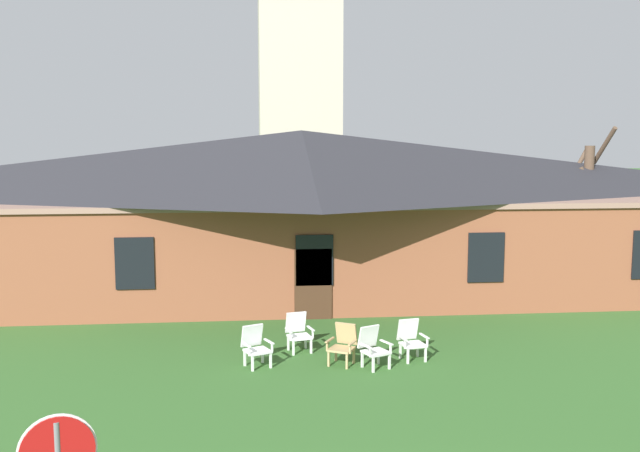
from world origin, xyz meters
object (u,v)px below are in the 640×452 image
object	(u,v)px
lawn_chair_near_door	(298,331)
lawn_chair_right_end	(411,339)
lawn_chair_by_porch	(255,345)
lawn_chair_left_end	(343,343)
lawn_chair_middle	(373,346)

from	to	relation	value
lawn_chair_near_door	lawn_chair_right_end	distance (m)	2.83
lawn_chair_by_porch	lawn_chair_near_door	distance (m)	1.54
lawn_chair_near_door	lawn_chair_left_end	distance (m)	1.52
lawn_chair_left_end	lawn_chair_right_end	xyz separation A→B (m)	(1.67, 0.21, 0.00)
lawn_chair_by_porch	lawn_chair_near_door	bearing A→B (deg)	45.32
lawn_chair_left_end	lawn_chair_middle	distance (m)	0.72
lawn_chair_by_porch	lawn_chair_near_door	xyz separation A→B (m)	(1.08, 1.09, 0.00)
lawn_chair_by_porch	lawn_chair_middle	bearing A→B (deg)	-7.43
lawn_chair_by_porch	lawn_chair_middle	distance (m)	2.76
lawn_chair_by_porch	lawn_chair_left_end	bearing A→B (deg)	-1.28
lawn_chair_middle	lawn_chair_near_door	bearing A→B (deg)	138.82
lawn_chair_left_end	lawn_chair_by_porch	bearing A→B (deg)	178.72
lawn_chair_by_porch	lawn_chair_left_end	distance (m)	2.08
lawn_chair_by_porch	lawn_chair_middle	world-z (taller)	same
lawn_chair_near_door	lawn_chair_middle	xyz separation A→B (m)	(1.66, -1.45, 0.00)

